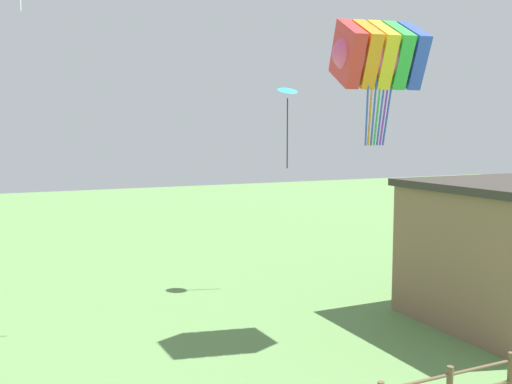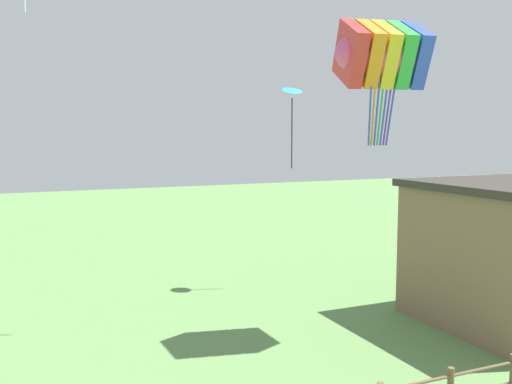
{
  "view_description": "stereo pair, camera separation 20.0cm",
  "coord_description": "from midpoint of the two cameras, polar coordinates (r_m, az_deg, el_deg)",
  "views": [
    {
      "loc": [
        -4.95,
        -1.99,
        6.06
      ],
      "look_at": [
        0.0,
        8.7,
        4.83
      ],
      "focal_mm": 40.0,
      "sensor_mm": 36.0,
      "label": 1
    },
    {
      "loc": [
        -4.77,
        -2.07,
        6.06
      ],
      "look_at": [
        0.0,
        8.7,
        4.83
      ],
      "focal_mm": 40.0,
      "sensor_mm": 36.0,
      "label": 2
    }
  ],
  "objects": [
    {
      "name": "kite_rainbow_parafoil",
      "position": [
        17.11,
        12.8,
        13.29
      ],
      "size": [
        3.13,
        2.56,
        3.63
      ],
      "color": "#E54C8C"
    },
    {
      "name": "kite_cyan_delta",
      "position": [
        22.11,
        3.89,
        9.48
      ],
      "size": [
        0.85,
        0.82,
        3.17
      ],
      "color": "#2DB2C6"
    }
  ]
}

